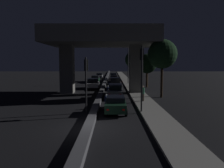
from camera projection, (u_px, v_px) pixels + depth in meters
ground_plane at (89, 128)px, 14.18m from camera, size 200.00×200.00×0.00m
median_divider at (105, 81)px, 49.00m from camera, size 0.61×126.00×0.41m
sidewalk_right at (130, 85)px, 42.05m from camera, size 2.20×126.00×0.16m
elevated_overpass at (101, 41)px, 30.41m from camera, size 14.94×10.44×9.68m
traffic_light_left_of_median at (86, 75)px, 18.23m from camera, size 0.30×0.49×4.72m
traffic_light_right_of_median at (142, 68)px, 18.17m from camera, size 0.30×0.49×5.62m
street_lamp at (127, 62)px, 43.67m from camera, size 2.15×0.32×7.70m
car_dark_green_lead at (116, 104)px, 18.70m from camera, size 1.91×4.48×1.42m
car_grey_second at (115, 91)px, 26.49m from camera, size 2.01×4.23×1.68m
car_grey_third at (115, 83)px, 35.08m from camera, size 1.99×4.06×1.93m
car_grey_fourth at (115, 81)px, 43.79m from camera, size 2.18×4.58×1.37m
car_dark_red_fifth at (114, 78)px, 49.62m from camera, size 1.95×4.18×1.52m
car_white_sixth at (113, 76)px, 55.48m from camera, size 1.95×4.25×1.73m
car_white_lead_oncoming at (93, 83)px, 36.47m from camera, size 2.10×4.36×1.69m
car_dark_green_second_oncoming at (95, 79)px, 47.36m from camera, size 1.99×4.53×1.53m
car_silver_third_oncoming at (99, 76)px, 59.05m from camera, size 1.88×4.36×1.53m
motorcycle_white_filtering_near at (106, 102)px, 20.36m from camera, size 0.34×1.80×1.35m
motorcycle_blue_filtering_mid at (108, 91)px, 28.11m from camera, size 0.34×1.81×1.37m
motorcycle_black_filtering_far at (109, 85)px, 36.34m from camera, size 0.33×2.00×1.45m
pedestrian_on_sidewalk at (143, 93)px, 23.38m from camera, size 0.36×0.36×1.65m
roadside_tree_kerbside_near at (162, 54)px, 26.50m from camera, size 3.57×3.57×7.11m
roadside_tree_kerbside_mid at (147, 64)px, 37.93m from camera, size 3.41×3.41×5.86m
roadside_tree_kerbside_far at (133, 60)px, 52.64m from camera, size 4.04×4.04×7.13m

